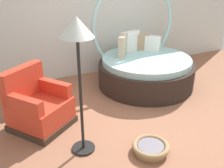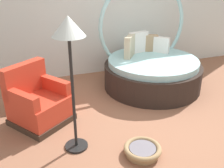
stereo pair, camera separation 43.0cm
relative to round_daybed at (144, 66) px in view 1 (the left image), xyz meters
The scene contains 6 objects.
ground_plane 1.36m from the round_daybed, 115.48° to the right, with size 8.00×8.00×0.02m, color #936047.
back_wall 1.70m from the round_daybed, 115.94° to the left, with size 8.00×0.12×3.08m, color silver.
round_daybed is the anchor object (origin of this frame).
red_armchair 2.43m from the round_daybed, 164.25° to the right, with size 1.11×1.11×0.94m.
pet_basket 2.30m from the round_daybed, 119.38° to the right, with size 0.51×0.51×0.13m.
floor_lamp 2.69m from the round_daybed, 141.55° to the right, with size 0.40×0.40×1.82m.
Camera 1 is at (-2.28, -3.18, 2.34)m, focal length 42.08 mm.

